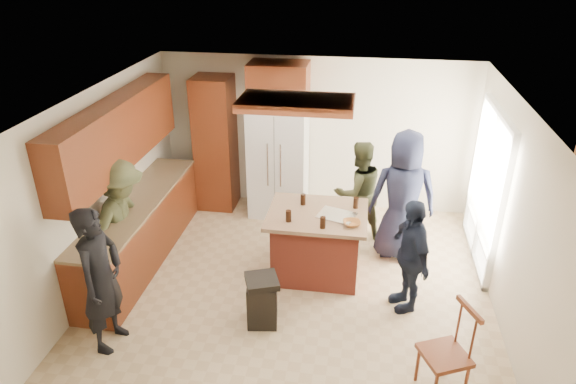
% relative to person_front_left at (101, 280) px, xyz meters
% --- Properties ---
extents(person_front_left, '(0.50, 0.66, 1.70)m').
position_rel_person_front_left_xyz_m(person_front_left, '(0.00, 0.00, 0.00)').
color(person_front_left, black).
rests_on(person_front_left, ground).
extents(person_behind_left, '(0.89, 0.77, 1.56)m').
position_rel_person_front_left_xyz_m(person_behind_left, '(2.62, 2.68, -0.07)').
color(person_behind_left, '#3B3F25').
rests_on(person_behind_left, ground).
extents(person_behind_right, '(0.94, 0.63, 1.86)m').
position_rel_person_front_left_xyz_m(person_behind_right, '(3.24, 2.33, 0.08)').
color(person_behind_right, '#191D33').
rests_on(person_behind_right, ground).
extents(person_side_right, '(0.71, 0.96, 1.46)m').
position_rel_person_front_left_xyz_m(person_side_right, '(3.28, 1.17, -0.12)').
color(person_side_right, '#171D2F').
rests_on(person_side_right, ground).
extents(person_counter, '(0.63, 1.15, 1.69)m').
position_rel_person_front_left_xyz_m(person_counter, '(-0.30, 1.19, -0.00)').
color(person_counter, '#383B22').
rests_on(person_counter, ground).
extents(left_cabinetry, '(0.64, 3.00, 2.30)m').
position_rel_person_front_left_xyz_m(left_cabinetry, '(-0.37, 1.65, 0.11)').
color(left_cabinetry, maroon).
rests_on(left_cabinetry, ground).
extents(back_wall_units, '(1.80, 0.60, 2.45)m').
position_rel_person_front_left_xyz_m(back_wall_units, '(0.54, 3.45, 0.53)').
color(back_wall_units, maroon).
rests_on(back_wall_units, ground).
extents(refrigerator, '(0.90, 0.76, 1.80)m').
position_rel_person_front_left_xyz_m(refrigerator, '(1.32, 3.37, 0.05)').
color(refrigerator, white).
rests_on(refrigerator, ground).
extents(kitchen_island, '(1.28, 1.03, 0.93)m').
position_rel_person_front_left_xyz_m(kitchen_island, '(2.13, 1.68, -0.38)').
color(kitchen_island, '#A63B2A').
rests_on(kitchen_island, ground).
extents(island_items, '(0.95, 0.66, 0.15)m').
position_rel_person_front_left_xyz_m(island_items, '(2.35, 1.57, 0.12)').
color(island_items, silver).
rests_on(island_items, kitchen_island).
extents(trash_bin, '(0.47, 0.47, 0.63)m').
position_rel_person_front_left_xyz_m(trash_bin, '(1.61, 0.58, -0.53)').
color(trash_bin, black).
rests_on(trash_bin, ground).
extents(spindle_chair, '(0.56, 0.56, 0.99)m').
position_rel_person_front_left_xyz_m(spindle_chair, '(3.59, -0.13, -0.40)').
color(spindle_chair, maroon).
rests_on(spindle_chair, ground).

